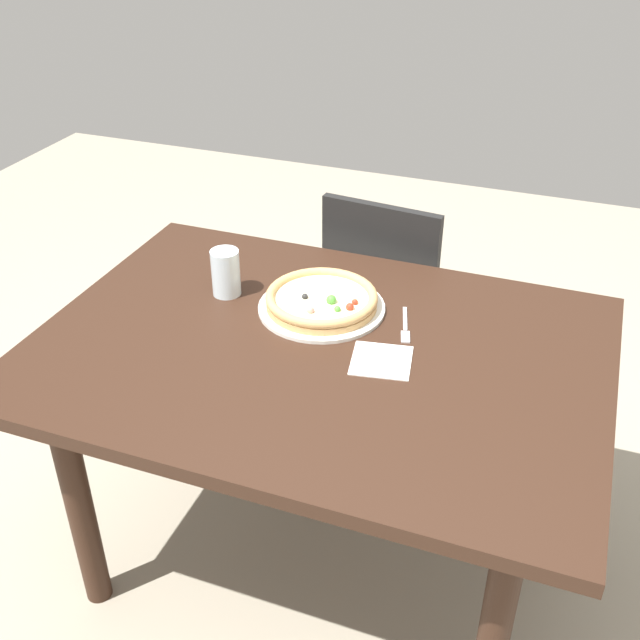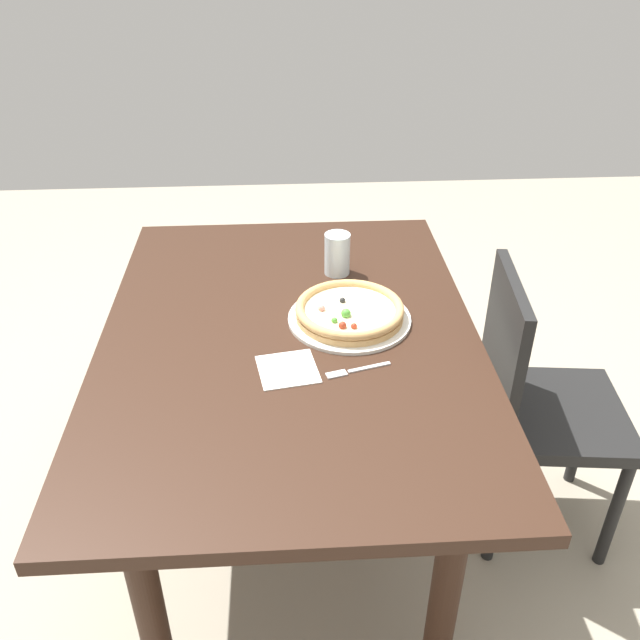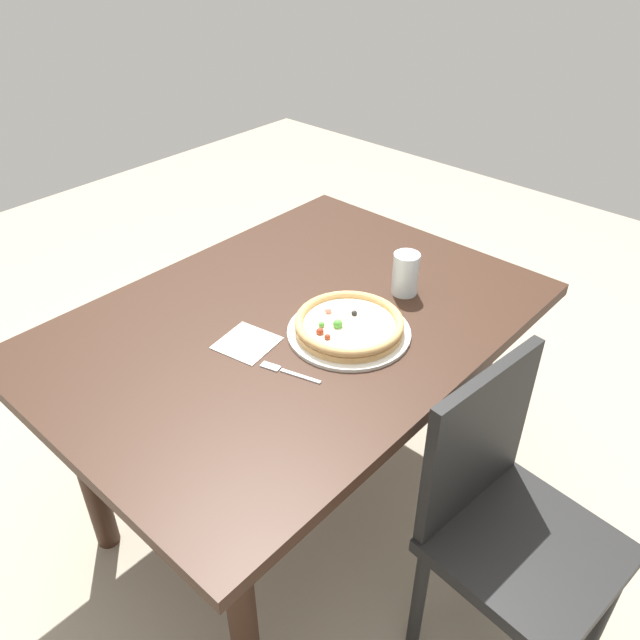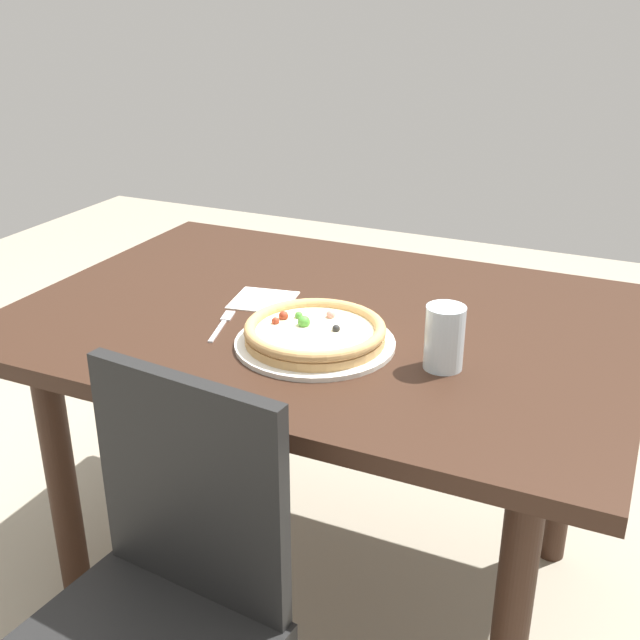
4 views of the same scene
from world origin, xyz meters
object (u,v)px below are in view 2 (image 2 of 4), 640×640
object	(u,v)px
chair_near	(535,401)
dining_table	(291,363)
napkin	(288,369)
drinking_glass	(337,254)
pizza	(350,311)
plate	(349,319)
fork	(353,371)

from	to	relation	value
chair_near	dining_table	bearing A→B (deg)	-83.43
chair_near	napkin	world-z (taller)	chair_near
drinking_glass	pizza	bearing A→B (deg)	-177.52
chair_near	drinking_glass	distance (m)	0.72
plate	napkin	bearing A→B (deg)	141.30
fork	drinking_glass	size ratio (longest dim) A/B	1.28
dining_table	plate	size ratio (longest dim) A/B	4.15
plate	napkin	size ratio (longest dim) A/B	2.38
fork	drinking_glass	world-z (taller)	drinking_glass
fork	napkin	distance (m)	0.16
chair_near	pizza	bearing A→B (deg)	-88.60
drinking_glass	dining_table	bearing A→B (deg)	154.78
pizza	drinking_glass	distance (m)	0.27
chair_near	plate	bearing A→B (deg)	-88.65
dining_table	chair_near	world-z (taller)	chair_near
fork	napkin	bearing A→B (deg)	-21.40
chair_near	fork	bearing A→B (deg)	-65.70
dining_table	drinking_glass	size ratio (longest dim) A/B	10.81
chair_near	pizza	distance (m)	0.63
napkin	dining_table	bearing A→B (deg)	-2.98
chair_near	napkin	xyz separation A→B (m)	(-0.17, 0.72, 0.27)
napkin	drinking_glass	bearing A→B (deg)	-18.27
fork	drinking_glass	distance (m)	0.50
pizza	napkin	distance (m)	0.27
plate	napkin	world-z (taller)	plate
drinking_glass	napkin	world-z (taller)	drinking_glass
chair_near	pizza	world-z (taller)	chair_near
pizza	napkin	size ratio (longest dim) A/B	2.09
dining_table	chair_near	bearing A→B (deg)	-89.44
chair_near	drinking_glass	xyz separation A→B (m)	(0.31, 0.56, 0.34)
dining_table	fork	distance (m)	0.25
dining_table	plate	xyz separation A→B (m)	(0.05, -0.16, 0.11)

